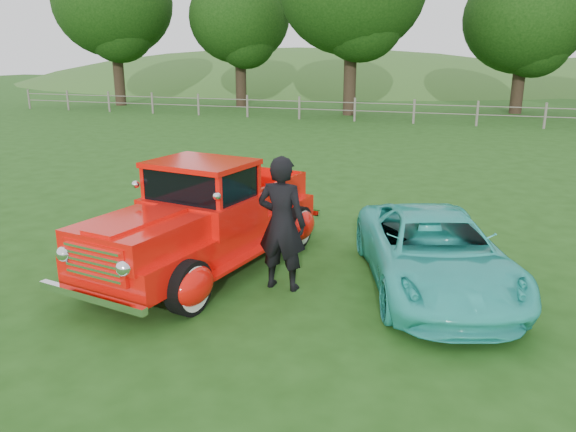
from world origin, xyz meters
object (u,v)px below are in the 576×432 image
(tree_near_east, at_px, (525,19))
(teal_sedan, at_px, (434,252))
(man, at_px, (282,224))
(red_pickup, at_px, (206,221))
(tree_mid_west, at_px, (239,18))
(tree_far_west, at_px, (113,3))

(tree_near_east, bearing_deg, teal_sedan, -94.48)
(teal_sedan, relative_size, man, 2.03)
(tree_near_east, relative_size, man, 4.16)
(tree_near_east, height_order, red_pickup, tree_near_east)
(tree_near_east, bearing_deg, tree_mid_west, -176.63)
(tree_mid_west, relative_size, teal_sedan, 2.08)
(tree_far_west, xyz_separation_m, red_pickup, (19.26, -24.99, -5.69))
(tree_mid_west, height_order, teal_sedan, tree_mid_west)
(tree_far_west, bearing_deg, tree_near_east, 6.84)
(teal_sedan, bearing_deg, tree_far_west, 113.64)
(tree_mid_west, bearing_deg, tree_far_west, -165.96)
(tree_far_west, relative_size, tree_mid_west, 1.17)
(tree_mid_west, bearing_deg, man, -65.12)
(tree_mid_west, relative_size, tree_near_east, 1.02)
(tree_far_west, bearing_deg, tree_mid_west, 14.04)
(tree_mid_west, xyz_separation_m, red_pickup, (11.26, -26.99, -4.75))
(tree_mid_west, bearing_deg, tree_near_east, 3.37)
(man, bearing_deg, red_pickup, -14.01)
(tree_far_west, height_order, red_pickup, tree_far_west)
(teal_sedan, height_order, man, man)
(tree_near_east, bearing_deg, tree_far_west, -173.16)
(teal_sedan, bearing_deg, red_pickup, 166.08)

